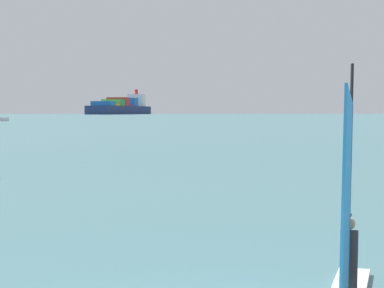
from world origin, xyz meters
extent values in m
cube|color=white|center=(3.06, 2.42, 0.06)|extent=(1.58, 2.81, 0.12)
cylinder|color=black|center=(2.92, 2.08, 2.14)|extent=(0.42, 0.94, 4.06)
cube|color=#268CD8|center=(2.67, 1.43, 1.86)|extent=(0.88, 2.14, 3.81)
cylinder|color=black|center=(2.81, 1.80, 1.39)|extent=(0.59, 1.43, 0.04)
cylinder|color=#2D2D33|center=(2.93, 2.09, 0.65)|extent=(0.48, 0.59, 1.09)
sphere|color=tan|center=(2.93, 2.09, 1.29)|extent=(0.22, 0.22, 0.22)
cube|color=navy|center=(-7.23, 862.26, 4.87)|extent=(77.97, 158.47, 9.73)
cube|color=silver|center=(12.72, 919.08, 17.63)|extent=(23.90, 18.43, 15.79)
cylinder|color=red|center=(12.72, 919.08, 28.52)|extent=(4.00, 4.00, 6.00)
cube|color=#1E66AD|center=(0.74, 884.95, 14.93)|extent=(27.82, 21.96, 10.40)
cube|color=#59388C|center=(-4.68, 869.50, 11.03)|extent=(27.82, 21.96, 2.60)
cube|color=red|center=(-10.11, 854.05, 14.93)|extent=(27.82, 21.96, 10.40)
cube|color=#2D8C47|center=(-15.53, 838.60, 13.63)|extent=(27.82, 21.96, 7.80)
cube|color=gold|center=(-20.95, 823.15, 11.03)|extent=(27.82, 21.96, 2.60)
cube|color=#1E66AD|center=(-26.38, 807.70, 12.33)|extent=(27.82, 21.96, 5.20)
cube|color=#60665B|center=(-70.98, 1755.21, 12.97)|extent=(983.32, 674.81, 25.94)
camera|label=1|loc=(-1.04, -10.40, 3.29)|focal=67.55mm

